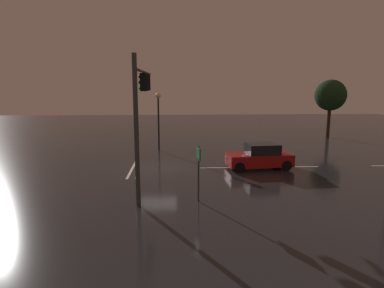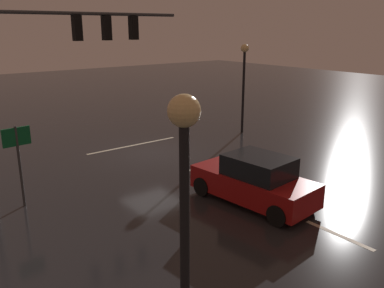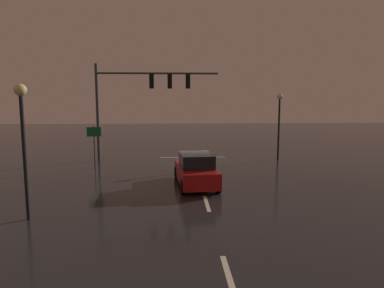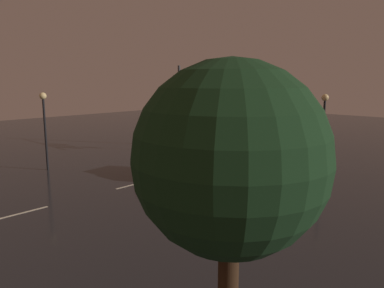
{
  "view_description": "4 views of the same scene",
  "coord_description": "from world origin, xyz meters",
  "px_view_note": "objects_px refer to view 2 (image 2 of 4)",
  "views": [
    {
      "loc": [
        21.86,
        1.28,
        5.63
      ],
      "look_at": [
        -0.63,
        2.35,
        1.55
      ],
      "focal_mm": 30.97,
      "sensor_mm": 36.0,
      "label": 1
    },
    {
      "loc": [
        9.85,
        15.69,
        5.8
      ],
      "look_at": [
        -0.51,
        2.46,
        0.94
      ],
      "focal_mm": 38.06,
      "sensor_mm": 36.0,
      "label": 2
    },
    {
      "loc": [
        1.31,
        23.85,
        4.4
      ],
      "look_at": [
        0.33,
        3.79,
        1.77
      ],
      "focal_mm": 31.29,
      "sensor_mm": 36.0,
      "label": 3
    },
    {
      "loc": [
        -15.95,
        22.12,
        5.75
      ],
      "look_at": [
        1.19,
        3.92,
        1.39
      ],
      "focal_mm": 34.44,
      "sensor_mm": 36.0,
      "label": 4
    }
  ],
  "objects_px": {
    "street_lamp_left_kerb": "(244,71)",
    "route_sign": "(18,149)",
    "traffic_signal_assembly": "(60,47)",
    "street_lamp_right_kerb": "(185,203)",
    "car_approaching": "(254,181)"
  },
  "relations": [
    {
      "from": "street_lamp_left_kerb",
      "to": "route_sign",
      "type": "bearing_deg",
      "value": 11.31
    },
    {
      "from": "traffic_signal_assembly",
      "to": "street_lamp_right_kerb",
      "type": "distance_m",
      "value": 12.64
    },
    {
      "from": "car_approaching",
      "to": "street_lamp_right_kerb",
      "type": "bearing_deg",
      "value": 36.01
    },
    {
      "from": "street_lamp_left_kerb",
      "to": "route_sign",
      "type": "relative_size",
      "value": 1.78
    },
    {
      "from": "car_approaching",
      "to": "street_lamp_right_kerb",
      "type": "distance_m",
      "value": 8.48
    },
    {
      "from": "car_approaching",
      "to": "route_sign",
      "type": "distance_m",
      "value": 7.84
    },
    {
      "from": "traffic_signal_assembly",
      "to": "route_sign",
      "type": "height_order",
      "value": "traffic_signal_assembly"
    },
    {
      "from": "car_approaching",
      "to": "street_lamp_left_kerb",
      "type": "bearing_deg",
      "value": -132.45
    },
    {
      "from": "street_lamp_left_kerb",
      "to": "street_lamp_right_kerb",
      "type": "distance_m",
      "value": 17.62
    },
    {
      "from": "route_sign",
      "to": "street_lamp_right_kerb",
      "type": "bearing_deg",
      "value": 88.42
    },
    {
      "from": "traffic_signal_assembly",
      "to": "car_approaching",
      "type": "bearing_deg",
      "value": 115.09
    },
    {
      "from": "car_approaching",
      "to": "street_lamp_right_kerb",
      "type": "xyz_separation_m",
      "value": [
        6.51,
        4.73,
        2.7
      ]
    },
    {
      "from": "car_approaching",
      "to": "route_sign",
      "type": "relative_size",
      "value": 1.63
    },
    {
      "from": "street_lamp_left_kerb",
      "to": "route_sign",
      "type": "distance_m",
      "value": 13.11
    },
    {
      "from": "street_lamp_left_kerb",
      "to": "route_sign",
      "type": "height_order",
      "value": "street_lamp_left_kerb"
    }
  ]
}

